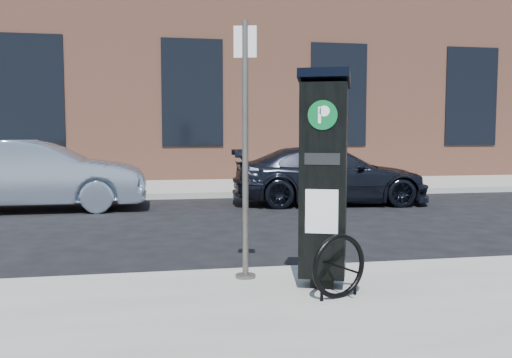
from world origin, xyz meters
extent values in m
plane|color=black|center=(0.00, 0.00, 0.00)|extent=(120.00, 120.00, 0.00)
cube|color=gray|center=(0.00, 14.00, 0.07)|extent=(60.00, 12.00, 0.15)
cube|color=#9E9B93|center=(0.00, -0.02, 0.07)|extent=(60.00, 0.12, 0.16)
cube|color=#9E9B93|center=(0.00, 8.02, 0.07)|extent=(60.00, 0.12, 0.16)
cube|color=#9D6047|center=(0.00, 17.00, 4.00)|extent=(28.00, 10.00, 8.00)
cube|color=black|center=(-5.00, 11.98, 3.00)|extent=(2.00, 0.06, 3.50)
cube|color=black|center=(0.00, 11.98, 3.00)|extent=(2.00, 0.06, 3.50)
cube|color=black|center=(5.00, 11.98, 3.00)|extent=(2.00, 0.06, 3.50)
cube|color=black|center=(10.00, 11.98, 3.00)|extent=(2.00, 0.06, 3.50)
cube|color=black|center=(0.43, -0.82, 0.21)|extent=(0.29, 0.29, 0.11)
cube|color=black|center=(0.43, -0.82, 1.21)|extent=(0.56, 0.53, 1.90)
cube|color=black|center=(0.43, -0.82, 2.21)|extent=(0.62, 0.59, 0.18)
cylinder|color=#075224|center=(0.36, -1.00, 1.85)|extent=(0.27, 0.12, 0.28)
cube|color=white|center=(0.36, -1.00, 1.85)|extent=(0.10, 0.05, 0.16)
cube|color=silver|center=(0.36, -1.00, 0.93)|extent=(0.29, 0.12, 0.43)
cube|color=black|center=(0.36, -1.00, 1.44)|extent=(0.32, 0.13, 0.11)
cylinder|color=#5F5B54|center=(-0.28, -0.36, 0.17)|extent=(0.21, 0.21, 0.03)
cylinder|color=#5F5B54|center=(-0.28, -0.36, 1.49)|extent=(0.06, 0.06, 2.68)
cube|color=silver|center=(-0.28, -0.36, 2.62)|extent=(0.23, 0.08, 0.32)
torus|color=black|center=(0.46, -1.22, 0.45)|extent=(0.58, 0.25, 0.60)
cylinder|color=black|center=(0.28, -1.29, 0.21)|extent=(0.03, 0.03, 0.12)
cylinder|color=black|center=(0.65, -1.16, 0.21)|extent=(0.03, 0.03, 0.12)
imported|color=#8190A4|center=(-3.77, 6.48, 0.77)|extent=(4.68, 1.65, 1.54)
imported|color=black|center=(2.88, 6.40, 0.68)|extent=(4.82, 2.31, 1.35)
camera|label=1|loc=(-1.19, -5.94, 1.68)|focal=38.00mm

